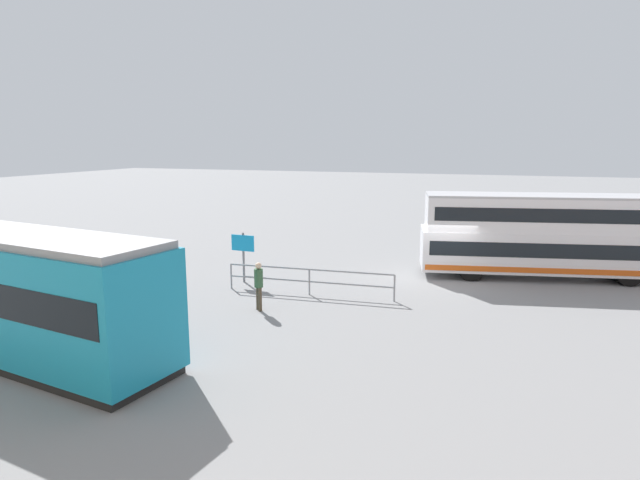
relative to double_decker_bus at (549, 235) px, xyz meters
The scene contains 5 objects.
ground_plane 5.11m from the double_decker_bus, 26.85° to the left, with size 160.00×160.00×0.00m, color gray.
double_decker_bus is the anchor object (origin of this frame).
pedestrian_near_railing 13.44m from the double_decker_bus, 40.55° to the left, with size 0.45×0.45×1.79m.
pedestrian_railing 11.13m from the double_decker_bus, 34.12° to the left, with size 6.90×0.53×1.08m.
info_sign 13.67m from the double_decker_bus, 23.03° to the left, with size 1.10×0.14×2.20m.
Camera 1 is at (-2.42, 23.53, 6.10)m, focal length 29.99 mm.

